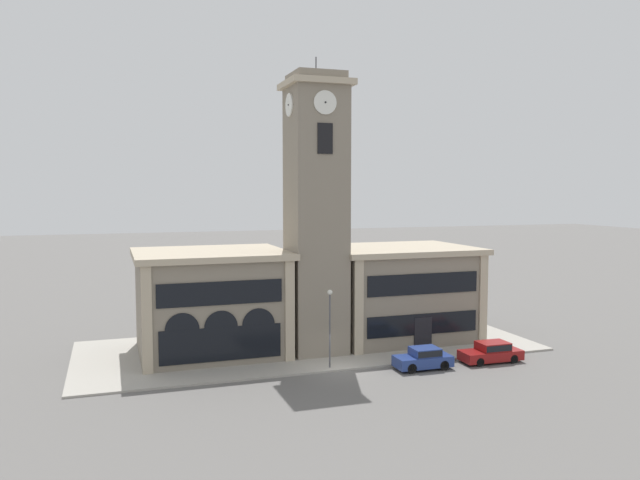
% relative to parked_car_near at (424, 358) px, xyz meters
% --- Properties ---
extents(ground_plane, '(300.00, 300.00, 0.00)m').
position_rel_parked_car_near_xyz_m(ground_plane, '(-5.79, 1.23, -0.78)').
color(ground_plane, '#605E5B').
extents(sidewalk_kerb, '(35.69, 14.34, 0.15)m').
position_rel_parked_car_near_xyz_m(sidewalk_kerb, '(-5.79, 8.40, -0.71)').
color(sidewalk_kerb, '#A39E93').
rests_on(sidewalk_kerb, ground_plane).
extents(clock_tower, '(4.78, 4.78, 22.40)m').
position_rel_parked_car_near_xyz_m(clock_tower, '(-5.79, 6.51, 9.87)').
color(clock_tower, gray).
rests_on(clock_tower, ground_plane).
extents(town_hall_left_wing, '(11.37, 9.79, 7.93)m').
position_rel_parked_car_near_xyz_m(town_hall_left_wing, '(-13.46, 8.99, 3.21)').
color(town_hall_left_wing, gray).
rests_on(town_hall_left_wing, ground_plane).
extents(town_hall_right_wing, '(12.21, 9.79, 7.78)m').
position_rel_parked_car_near_xyz_m(town_hall_right_wing, '(2.31, 8.99, 3.13)').
color(town_hall_right_wing, gray).
rests_on(town_hall_right_wing, ground_plane).
extents(parked_car_near, '(4.04, 1.82, 1.51)m').
position_rel_parked_car_near_xyz_m(parked_car_near, '(0.00, 0.00, 0.00)').
color(parked_car_near, navy).
rests_on(parked_car_near, ground_plane).
extents(parked_car_mid, '(4.56, 1.89, 1.47)m').
position_rel_parked_car_near_xyz_m(parked_car_mid, '(5.55, -0.00, -0.02)').
color(parked_car_mid, maroon).
rests_on(parked_car_mid, ground_plane).
extents(street_lamp, '(0.36, 0.36, 5.49)m').
position_rel_parked_car_near_xyz_m(street_lamp, '(-6.30, 1.94, 3.00)').
color(street_lamp, '#4C4C51').
rests_on(street_lamp, sidewalk_kerb).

